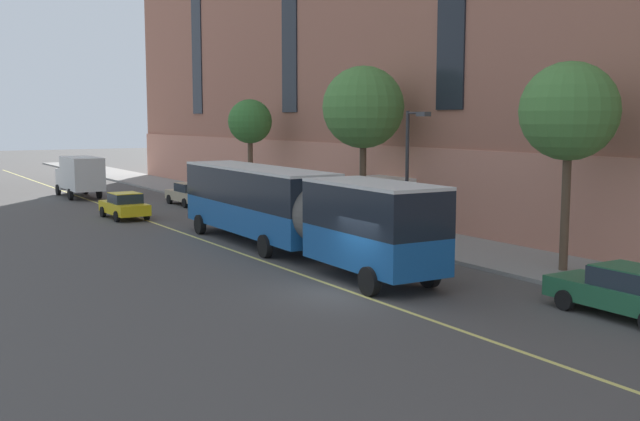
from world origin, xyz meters
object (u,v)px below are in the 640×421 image
(street_tree_far_downtown, at_px, (250,122))
(street_lamp, at_px, (411,162))
(box_truck, at_px, (80,175))
(street_tree_far_uptown, at_px, (363,108))
(taxi_cab, at_px, (125,206))
(parked_car_champagne_0, at_px, (262,210))
(street_tree_mid_block, at_px, (569,112))
(parked_car_champagne_1, at_px, (190,194))
(city_bus, at_px, (290,207))
(parked_car_green_3, at_px, (627,292))
(parked_car_white_4, at_px, (353,230))

(street_tree_far_downtown, xyz_separation_m, street_lamp, (-1.61, -19.52, -1.72))
(box_truck, distance_m, street_tree_far_uptown, 26.58)
(taxi_cab, bearing_deg, parked_car_champagne_0, -45.61)
(street_tree_mid_block, relative_size, street_lamp, 1.29)
(parked_car_champagne_1, bearing_deg, box_truck, 120.43)
(taxi_cab, relative_size, street_lamp, 0.70)
(city_bus, xyz_separation_m, street_tree_mid_block, (6.94, -9.03, 4.04))
(city_bus, height_order, box_truck, city_bus)
(street_lamp, bearing_deg, taxi_cab, 114.54)
(parked_car_green_3, distance_m, street_tree_mid_block, 8.33)
(street_tree_mid_block, height_order, street_tree_far_downtown, street_tree_mid_block)
(parked_car_green_3, distance_m, street_tree_far_downtown, 32.81)
(parked_car_white_4, xyz_separation_m, street_tree_far_downtown, (3.43, 17.60, 4.90))
(box_truck, xyz_separation_m, street_tree_mid_block, (8.73, -38.12, 4.41))
(box_truck, xyz_separation_m, street_lamp, (7.12, -30.72, 2.21))
(parked_car_champagne_1, bearing_deg, city_bus, -99.56)
(street_tree_mid_block, xyz_separation_m, street_tree_far_uptown, (0.00, 13.46, 0.33))
(parked_car_green_3, xyz_separation_m, taxi_cab, (-6.01, 29.98, -0.00))
(parked_car_champagne_1, distance_m, taxi_cab, 7.54)
(box_truck, bearing_deg, parked_car_champagne_1, -59.57)
(street_tree_mid_block, distance_m, street_tree_far_uptown, 13.46)
(street_tree_far_uptown, bearing_deg, street_tree_far_downtown, 90.00)
(parked_car_champagne_1, bearing_deg, parked_car_champagne_0, -89.56)
(city_bus, relative_size, parked_car_champagne_1, 4.16)
(parked_car_champagne_1, bearing_deg, street_tree_far_downtown, -33.63)
(parked_car_champagne_1, height_order, parked_car_green_3, same)
(city_bus, relative_size, street_tree_far_uptown, 2.23)
(parked_car_white_4, relative_size, box_truck, 0.62)
(parked_car_champagne_1, bearing_deg, parked_car_green_3, -89.91)
(parked_car_white_4, xyz_separation_m, street_lamp, (1.82, -1.92, 3.18))
(parked_car_green_3, bearing_deg, taxi_cab, 101.33)
(street_tree_mid_block, bearing_deg, parked_car_champagne_0, 100.56)
(street_tree_far_downtown, bearing_deg, street_tree_mid_block, -90.00)
(taxi_cab, bearing_deg, box_truck, 86.79)
(parked_car_champagne_1, height_order, box_truck, box_truck)
(parked_car_white_4, distance_m, street_tree_mid_block, 11.29)
(box_truck, xyz_separation_m, street_tree_far_uptown, (8.73, -24.66, 4.74))
(parked_car_green_3, distance_m, parked_car_white_4, 14.65)
(parked_car_green_3, height_order, street_tree_far_downtown, street_tree_far_downtown)
(parked_car_champagne_0, xyz_separation_m, taxi_cab, (-6.04, 6.17, -0.00))
(city_bus, xyz_separation_m, box_truck, (-1.79, 29.09, -0.37))
(parked_car_green_3, distance_m, box_truck, 43.78)
(parked_car_champagne_0, bearing_deg, parked_car_green_3, -90.07)
(street_tree_far_downtown, bearing_deg, street_tree_far_uptown, -90.00)
(box_truck, bearing_deg, city_bus, -86.48)
(street_tree_mid_block, bearing_deg, parked_car_green_3, -123.07)
(street_lamp, bearing_deg, box_truck, 103.05)
(parked_car_white_4, height_order, street_tree_far_downtown, street_tree_far_downtown)
(street_tree_far_uptown, xyz_separation_m, street_tree_far_downtown, (0.00, 13.46, -0.81))
(parked_car_champagne_0, distance_m, street_tree_far_uptown, 8.34)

